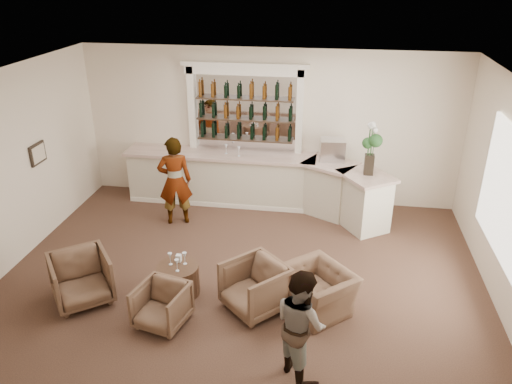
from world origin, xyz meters
The scene contains 19 objects.
ground centered at (0.00, 0.00, 0.00)m, with size 8.00×8.00×0.00m, color brown.
room_shell centered at (0.16, 0.71, 2.34)m, with size 8.04×7.02×3.32m.
bar_counter centered at (-0.16, 3.00, 0.57)m, with size 5.72×1.80×1.14m.
back_bar_alcove centered at (-0.50, 3.41, 2.03)m, with size 2.64×0.25×3.00m.
cocktail_table centered at (-0.92, -0.32, 0.25)m, with size 0.66×0.66×0.50m, color #503022.
sommelier centered at (-1.67, 2.02, 0.91)m, with size 0.66×0.43×1.82m, color gray.
guest centered at (1.11, -1.70, 0.76)m, with size 0.74×0.58×1.52m, color gray.
armchair_left centered at (-2.34, -0.73, 0.40)m, with size 0.84×0.87×0.79m, color brown.
armchair_center centered at (-0.93, -1.08, 0.32)m, with size 0.68×0.70×0.64m, color brown.
armchair_right centered at (0.35, -0.52, 0.39)m, with size 0.83×0.86×0.78m, color brown.
armchair_far centered at (1.28, -0.36, 0.33)m, with size 1.01×0.89×0.66m, color brown.
espresso_machine centered at (1.37, 3.09, 1.36)m, with size 0.50×0.42×0.44m, color silver.
flower_vase centered at (2.07, 2.42, 1.73)m, with size 0.27×0.27×1.04m.
wine_glass_bar_left centered at (-0.56, 2.99, 1.25)m, with size 0.07×0.07×0.21m, color white, non-canonical shape.
wine_glass_bar_right centered at (-0.86, 3.09, 1.25)m, with size 0.07×0.07×0.21m, color white, non-canonical shape.
wine_glass_tbl_a centered at (-1.04, -0.29, 0.60)m, with size 0.07×0.07×0.21m, color white, non-canonical shape.
wine_glass_tbl_b centered at (-0.82, -0.24, 0.60)m, with size 0.07×0.07×0.21m, color white, non-canonical shape.
wine_glass_tbl_c centered at (-0.88, -0.45, 0.60)m, with size 0.07×0.07×0.21m, color white, non-canonical shape.
napkin_holder centered at (-0.94, -0.18, 0.56)m, with size 0.08×0.08×0.12m, color silver.
Camera 1 is at (1.34, -6.65, 4.82)m, focal length 35.00 mm.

